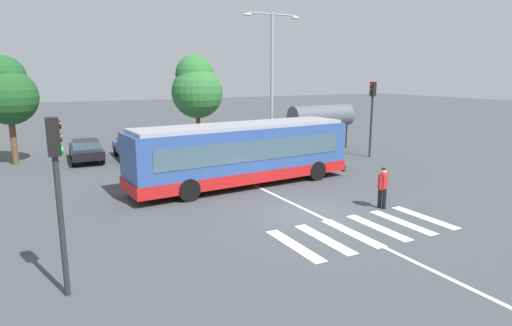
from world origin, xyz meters
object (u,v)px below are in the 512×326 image
(city_transit_bus, at_px, (242,154))
(background_tree_right, at_px, (197,87))
(parked_car_blue, at_px, (132,147))
(parked_car_champagne, at_px, (171,143))
(twin_arm_street_lamp, at_px, (272,69))
(parked_car_silver, at_px, (206,141))
(parked_car_black, at_px, (86,149))
(parked_car_red, at_px, (244,138))
(bus_stop_shelter, at_px, (321,117))
(traffic_light_far_corner, at_px, (372,107))
(traffic_light_near_corner, at_px, (57,179))
(background_tree_left, at_px, (7,91))
(pedestrian_crossing_street, at_px, (383,185))

(city_transit_bus, relative_size, background_tree_right, 1.66)
(parked_car_blue, xyz_separation_m, parked_car_champagne, (2.71, 0.43, 0.00))
(city_transit_bus, height_order, parked_car_champagne, city_transit_bus)
(twin_arm_street_lamp, bearing_deg, city_transit_bus, -129.00)
(city_transit_bus, xyz_separation_m, parked_car_silver, (1.98, 9.89, -0.82))
(parked_car_silver, relative_size, twin_arm_street_lamp, 0.48)
(city_transit_bus, distance_m, parked_car_silver, 10.12)
(city_transit_bus, height_order, parked_car_silver, city_transit_bus)
(parked_car_black, height_order, parked_car_blue, same)
(parked_car_red, relative_size, bus_stop_shelter, 0.95)
(parked_car_red, bearing_deg, twin_arm_street_lamp, -72.29)
(parked_car_black, xyz_separation_m, parked_car_blue, (2.79, -0.41, 0.00))
(parked_car_red, xyz_separation_m, traffic_light_far_corner, (5.91, -6.90, 2.52))
(traffic_light_near_corner, distance_m, bus_stop_shelter, 22.99)
(city_transit_bus, xyz_separation_m, parked_car_champagne, (-0.54, 10.07, -0.82))
(background_tree_right, bearing_deg, traffic_light_far_corner, -60.12)
(city_transit_bus, bearing_deg, background_tree_right, 77.46)
(bus_stop_shelter, distance_m, background_tree_left, 20.09)
(pedestrian_crossing_street, xyz_separation_m, bus_stop_shelter, (6.01, 12.49, 1.45))
(parked_car_champagne, xyz_separation_m, twin_arm_street_lamp, (6.26, -3.01, 4.97))
(background_tree_left, bearing_deg, parked_car_black, -14.37)
(background_tree_left, bearing_deg, background_tree_right, 18.30)
(city_transit_bus, relative_size, parked_car_silver, 2.56)
(bus_stop_shelter, distance_m, twin_arm_street_lamp, 5.00)
(background_tree_right, bearing_deg, twin_arm_street_lamp, -75.09)
(parked_car_blue, relative_size, twin_arm_street_lamp, 0.48)
(city_transit_bus, distance_m, traffic_light_far_corner, 11.28)
(bus_stop_shelter, bearing_deg, traffic_light_near_corner, -141.86)
(city_transit_bus, xyz_separation_m, traffic_light_near_corner, (-8.68, -7.80, 1.41))
(pedestrian_crossing_street, bearing_deg, parked_car_black, 120.29)
(parked_car_champagne, height_order, bus_stop_shelter, bus_stop_shelter)
(parked_car_blue, xyz_separation_m, parked_car_silver, (5.24, 0.25, 0.00))
(city_transit_bus, distance_m, parked_car_red, 10.87)
(traffic_light_near_corner, distance_m, background_tree_left, 18.99)
(city_transit_bus, relative_size, parked_car_blue, 2.55)
(pedestrian_crossing_street, distance_m, parked_car_champagne, 16.64)
(parked_car_silver, relative_size, bus_stop_shelter, 0.93)
(twin_arm_street_lamp, relative_size, background_tree_right, 1.35)
(twin_arm_street_lamp, xyz_separation_m, background_tree_right, (-2.26, 8.48, -1.39))
(city_transit_bus, bearing_deg, traffic_light_far_corner, 14.40)
(parked_car_black, distance_m, bus_stop_shelter, 15.96)
(background_tree_right, bearing_deg, parked_car_black, -150.01)
(pedestrian_crossing_street, height_order, bus_stop_shelter, bus_stop_shelter)
(traffic_light_far_corner, bearing_deg, background_tree_right, 119.88)
(parked_car_blue, xyz_separation_m, background_tree_left, (-6.78, 1.44, 3.65))
(city_transit_bus, xyz_separation_m, traffic_light_far_corner, (10.80, 2.77, 1.70))
(parked_car_silver, height_order, traffic_light_far_corner, traffic_light_far_corner)
(parked_car_blue, xyz_separation_m, traffic_light_far_corner, (14.05, -6.87, 2.52))
(parked_car_champagne, height_order, background_tree_right, background_tree_right)
(parked_car_red, bearing_deg, parked_car_black, 177.97)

